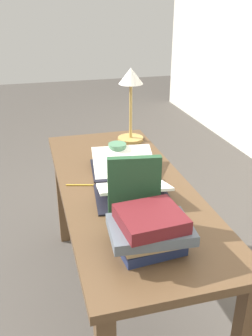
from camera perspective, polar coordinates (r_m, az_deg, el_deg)
The scene contains 8 objects.
ground_plane at distance 2.20m, azimuth -0.13°, elevation -19.95°, with size 12.00×12.00×0.00m, color #47423D.
reading_desk at distance 1.81m, azimuth -0.15°, elevation -5.62°, with size 1.49×0.60×0.74m.
open_book at distance 1.77m, azimuth 0.32°, elevation -1.41°, with size 0.60×0.38×0.09m.
book_stack_tall at distance 1.30m, azimuth 3.71°, elevation -9.46°, with size 0.22×0.29×0.15m.
book_standing_upright at distance 1.42m, azimuth 1.26°, elevation -3.50°, with size 0.06×0.20×0.28m.
reading_lamp at distance 2.22m, azimuth 0.74°, elevation 12.03°, with size 0.16×0.16×0.44m.
coffee_mug at distance 1.99m, azimuth -1.31°, elevation 2.39°, with size 0.12×0.09×0.10m.
pencil at distance 1.76m, azimuth -6.79°, elevation -2.58°, with size 0.05×0.14×0.01m.
Camera 1 is at (1.51, -0.40, 1.55)m, focal length 40.00 mm.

